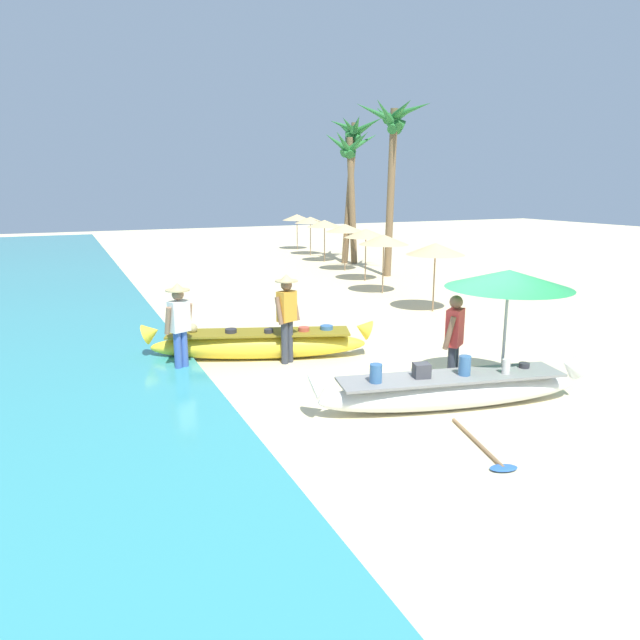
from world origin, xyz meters
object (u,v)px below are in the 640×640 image
palm_tree_tall_inland (351,161)px  palm_tree_leaning_seaward (354,144)px  person_vendor_hatted (287,312)px  person_tourist_customer (454,338)px  boat_yellow_midground (259,344)px  paddle (486,450)px  palm_tree_mid_cluster (394,134)px  boat_white_foreground (451,390)px  person_vendor_assistant (179,322)px  patio_umbrella_large (509,280)px

palm_tree_tall_inland → palm_tree_leaning_seaward: 0.86m
person_vendor_hatted → person_tourist_customer: 3.33m
palm_tree_tall_inland → boat_yellow_midground: bearing=-124.5°
palm_tree_leaning_seaward → paddle: size_ratio=3.95×
person_vendor_hatted → palm_tree_tall_inland: bearing=57.9°
palm_tree_leaning_seaward → palm_tree_mid_cluster: palm_tree_mid_cluster is taller
person_vendor_hatted → palm_tree_leaning_seaward: size_ratio=0.28×
palm_tree_tall_inland → palm_tree_mid_cluster: 3.92m
palm_tree_tall_inland → boat_white_foreground: bearing=-112.0°
palm_tree_leaning_seaward → palm_tree_mid_cluster: 4.18m
person_tourist_customer → person_vendor_hatted: bearing=125.8°
boat_white_foreground → person_vendor_assistant: bearing=134.7°
palm_tree_tall_inland → person_vendor_assistant: bearing=-128.9°
boat_white_foreground → person_vendor_assistant: 5.04m
boat_yellow_midground → palm_tree_tall_inland: 15.29m
boat_white_foreground → palm_tree_mid_cluster: palm_tree_mid_cluster is taller
person_vendor_assistant → patio_umbrella_large: (4.74, -3.34, 0.96)m
person_vendor_hatted → paddle: 4.95m
person_tourist_customer → paddle: 2.46m
boat_white_foreground → palm_tree_mid_cluster: 14.49m
person_tourist_customer → palm_tree_tall_inland: size_ratio=0.29×
boat_white_foreground → patio_umbrella_large: (1.22, 0.22, 1.64)m
palm_tree_mid_cluster → person_tourist_customer: bearing=-116.6°
person_vendor_assistant → paddle: bearing=-59.5°
person_vendor_assistant → patio_umbrella_large: patio_umbrella_large is taller
boat_white_foreground → palm_tree_mid_cluster: bearing=62.7°
boat_white_foreground → person_vendor_hatted: 3.66m
boat_white_foreground → person_tourist_customer: bearing=51.0°
person_vendor_hatted → palm_tree_leaning_seaward: (8.24, 12.97, 4.18)m
person_vendor_assistant → palm_tree_tall_inland: (9.96, 12.36, 3.50)m
patio_umbrella_large → palm_tree_tall_inland: bearing=71.6°
person_vendor_assistant → palm_tree_tall_inland: 16.25m
boat_yellow_midground → palm_tree_leaning_seaward: size_ratio=0.70×
person_vendor_assistant → palm_tree_tall_inland: size_ratio=0.29×
boat_white_foreground → palm_tree_tall_inland: (6.44, 15.91, 4.18)m
boat_white_foreground → person_tourist_customer: person_tourist_customer is taller
person_vendor_hatted → palm_tree_leaning_seaward: 15.92m
palm_tree_mid_cluster → person_vendor_hatted: bearing=-131.2°
patio_umbrella_large → palm_tree_tall_inland: 16.74m
person_tourist_customer → boat_yellow_midground: bearing=126.2°
person_vendor_hatted → person_vendor_assistant: person_vendor_hatted is taller
patio_umbrella_large → palm_tree_leaning_seaward: (5.53, 16.02, 3.28)m
person_tourist_customer → palm_tree_tall_inland: palm_tree_tall_inland is taller
boat_yellow_midground → patio_umbrella_large: size_ratio=2.15×
boat_yellow_midground → person_vendor_assistant: (-1.62, -0.24, 0.67)m
boat_white_foreground → palm_tree_leaning_seaward: (6.75, 16.23, 4.91)m
person_vendor_assistant → palm_tree_leaning_seaward: bearing=51.0°
boat_yellow_midground → palm_tree_leaning_seaward: palm_tree_leaning_seaward is taller
palm_tree_mid_cluster → palm_tree_leaning_seaward: bearing=82.8°
person_vendor_assistant → palm_tree_mid_cluster: palm_tree_mid_cluster is taller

